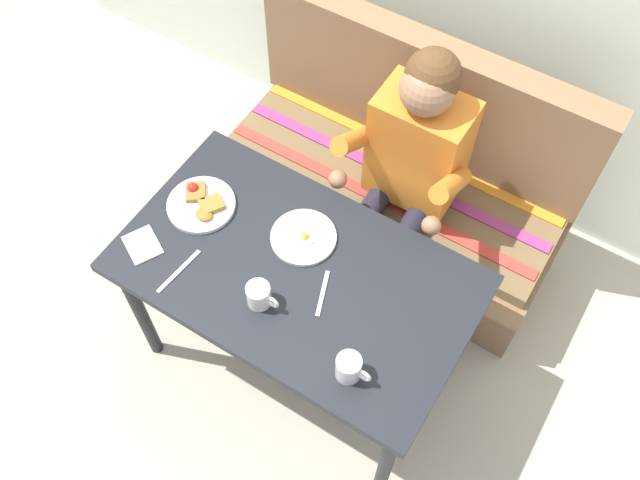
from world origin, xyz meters
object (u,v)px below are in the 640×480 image
Objects in this scene: couch at (396,186)px; knife at (179,271)px; coffee_mug_second at (259,295)px; fork at (323,293)px; napkin at (142,245)px; table at (297,282)px; plate_breakfast at (201,203)px; coffee_mug at (349,367)px; person at (409,164)px; plate_eggs at (304,237)px.

knife is (-0.33, -0.98, 0.40)m from couch.
fork is at bearing 40.27° from coffee_mug_second.
couch is 0.90m from fork.
napkin is 0.65× the size of knife.
napkin is at bearing 175.06° from fork.
table is at bearing 147.35° from fork.
table is 4.94× the size of plate_breakfast.
plate_breakfast is at bearing 152.47° from coffee_mug_second.
table is 10.17× the size of coffee_mug.
fork is 0.85× the size of knife.
napkin is at bearing -106.45° from plate_breakfast.
person reaches higher than knife.
person is at bearing 66.91° from knife.
couch reaches higher than fork.
napkin is (-0.50, -0.20, 0.09)m from table.
napkin reaches higher than fork.
couch is at bearing 59.24° from plate_breakfast.
couch is at bearing 90.00° from table.
person reaches higher than coffee_mug.
knife reaches higher than table.
coffee_mug_second reaches higher than table.
knife is at bearing -170.14° from coffee_mug_second.
plate_breakfast is at bearing 116.67° from knife.
fork is at bearing -7.46° from plate_breakfast.
napkin is 0.77× the size of fork.
table is at bearing 146.76° from coffee_mug.
plate_breakfast is at bearing -168.82° from plate_eggs.
couch is 1.19× the size of person.
coffee_mug_second is at bearing -159.87° from fork.
plate_breakfast is at bearing -120.76° from couch.
coffee_mug is 0.29m from fork.
plate_breakfast is 0.81m from coffee_mug.
couch is at bearing 108.79° from coffee_mug.
napkin is 0.17m from knife.
table is 0.54m from napkin.
coffee_mug is at bearing -41.57° from plate_eggs.
knife is at bearing -5.23° from napkin.
couch is at bearing 78.54° from fork.
couch is 0.76m from plate_eggs.
person is at bearing 52.18° from napkin.
plate_breakfast is at bearing 73.55° from napkin.
coffee_mug_second is (-0.37, 0.06, -0.00)m from coffee_mug.
table is 0.83m from couch.
fork is at bearing -81.33° from couch.
table is 0.83× the size of couch.
plate_eggs is at bearing 34.96° from napkin.
person is 0.91m from knife.
plate_eggs is at bearing 111.79° from table.
plate_breakfast is 0.39m from plate_eggs.
coffee_mug is at bearing -1.67° from napkin.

